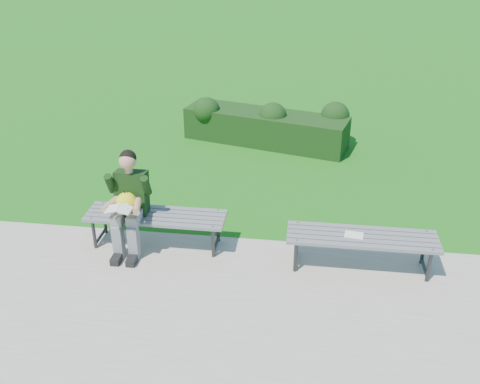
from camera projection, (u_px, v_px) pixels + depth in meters
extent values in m
plane|color=#347E21|center=(233.00, 239.00, 7.21)|extent=(80.00, 80.00, 0.00)
cube|color=#BFB7A0|center=(210.00, 326.00, 5.66)|extent=(30.00, 3.50, 0.02)
cube|color=#163C10|center=(265.00, 128.00, 10.15)|extent=(3.18, 1.54, 0.60)
sphere|color=#163C10|center=(207.00, 110.00, 10.22)|extent=(0.62, 0.62, 0.51)
sphere|color=#163C10|center=(273.00, 116.00, 9.92)|extent=(0.63, 0.63, 0.52)
sphere|color=#163C10|center=(335.00, 116.00, 9.93)|extent=(0.66, 0.66, 0.54)
cube|color=gray|center=(151.00, 224.00, 6.68)|extent=(1.80, 0.09, 0.04)
cube|color=gray|center=(153.00, 220.00, 6.77)|extent=(1.80, 0.08, 0.04)
cube|color=gray|center=(156.00, 216.00, 6.86)|extent=(1.80, 0.08, 0.04)
cube|color=gray|center=(158.00, 212.00, 6.95)|extent=(1.80, 0.09, 0.04)
cube|color=gray|center=(160.00, 208.00, 7.04)|extent=(1.80, 0.09, 0.04)
cylinder|color=#2D2D30|center=(94.00, 234.00, 6.89)|extent=(0.04, 0.04, 0.41)
cylinder|color=#2D2D30|center=(105.00, 220.00, 7.22)|extent=(0.04, 0.04, 0.41)
cylinder|color=#2D2D30|center=(98.00, 215.00, 6.97)|extent=(0.04, 0.42, 0.04)
cylinder|color=#2D2D30|center=(101.00, 236.00, 7.12)|extent=(0.04, 0.42, 0.04)
cylinder|color=gray|center=(91.00, 218.00, 6.76)|extent=(0.02, 0.02, 0.01)
cylinder|color=gray|center=(103.00, 203.00, 7.12)|extent=(0.02, 0.02, 0.01)
cylinder|color=#2D2D30|center=(213.00, 243.00, 6.70)|extent=(0.04, 0.04, 0.41)
cylinder|color=#2D2D30|center=(218.00, 227.00, 7.04)|extent=(0.04, 0.04, 0.41)
cylinder|color=#2D2D30|center=(215.00, 223.00, 6.79)|extent=(0.04, 0.42, 0.04)
cylinder|color=#2D2D30|center=(216.00, 244.00, 6.94)|extent=(0.04, 0.42, 0.04)
cylinder|color=gray|center=(212.00, 227.00, 6.58)|extent=(0.02, 0.02, 0.01)
cylinder|color=gray|center=(218.00, 210.00, 6.94)|extent=(0.02, 0.02, 0.01)
cube|color=gray|center=(363.00, 247.00, 6.22)|extent=(1.80, 0.08, 0.04)
cube|color=gray|center=(363.00, 242.00, 6.31)|extent=(1.80, 0.08, 0.04)
cube|color=gray|center=(362.00, 237.00, 6.40)|extent=(1.80, 0.09, 0.04)
cube|color=gray|center=(362.00, 233.00, 6.49)|extent=(1.80, 0.08, 0.04)
cube|color=gray|center=(361.00, 228.00, 6.59)|extent=(1.80, 0.08, 0.04)
cylinder|color=#2D2D30|center=(296.00, 257.00, 6.43)|extent=(0.04, 0.04, 0.41)
cylinder|color=#2D2D30|center=(297.00, 240.00, 6.76)|extent=(0.04, 0.04, 0.41)
cylinder|color=#2D2D30|center=(297.00, 236.00, 6.51)|extent=(0.04, 0.42, 0.04)
cylinder|color=#2D2D30|center=(296.00, 258.00, 6.66)|extent=(0.04, 0.42, 0.04)
cylinder|color=gray|center=(296.00, 240.00, 6.30)|extent=(0.02, 0.02, 0.01)
cylinder|color=gray|center=(298.00, 222.00, 6.67)|extent=(0.02, 0.02, 0.01)
cylinder|color=#2D2D30|center=(429.00, 267.00, 6.25)|extent=(0.04, 0.04, 0.41)
cylinder|color=#2D2D30|center=(424.00, 249.00, 6.58)|extent=(0.04, 0.04, 0.41)
cylinder|color=#2D2D30|center=(429.00, 245.00, 6.33)|extent=(0.04, 0.42, 0.04)
cylinder|color=#2D2D30|center=(424.00, 268.00, 6.48)|extent=(0.04, 0.42, 0.04)
cylinder|color=gray|center=(433.00, 250.00, 6.12)|extent=(0.02, 0.02, 0.01)
cylinder|color=gray|center=(427.00, 231.00, 6.48)|extent=(0.02, 0.02, 0.01)
cube|color=slate|center=(121.00, 214.00, 6.73)|extent=(0.14, 0.42, 0.13)
cube|color=slate|center=(136.00, 215.00, 6.70)|extent=(0.14, 0.42, 0.13)
cube|color=slate|center=(118.00, 241.00, 6.70)|extent=(0.12, 0.13, 0.45)
cube|color=slate|center=(134.00, 242.00, 6.68)|extent=(0.12, 0.13, 0.45)
cube|color=black|center=(117.00, 258.00, 6.70)|extent=(0.11, 0.26, 0.09)
cube|color=black|center=(133.00, 259.00, 6.67)|extent=(0.11, 0.26, 0.09)
cube|color=black|center=(132.00, 192.00, 6.79)|extent=(0.40, 0.30, 0.59)
cylinder|color=tan|center=(129.00, 170.00, 6.63)|extent=(0.10, 0.10, 0.08)
sphere|color=tan|center=(127.00, 161.00, 6.55)|extent=(0.21, 0.21, 0.21)
sphere|color=black|center=(128.00, 158.00, 6.56)|extent=(0.21, 0.21, 0.21)
cylinder|color=black|center=(110.00, 183.00, 6.66)|extent=(0.10, 0.21, 0.30)
cylinder|color=black|center=(146.00, 186.00, 6.60)|extent=(0.10, 0.21, 0.30)
cylinder|color=tan|center=(110.00, 204.00, 6.54)|extent=(0.14, 0.31, 0.08)
cylinder|color=tan|center=(137.00, 206.00, 6.50)|extent=(0.14, 0.31, 0.08)
sphere|color=tan|center=(111.00, 211.00, 6.39)|extent=(0.09, 0.09, 0.09)
sphere|color=tan|center=(128.00, 212.00, 6.36)|extent=(0.09, 0.09, 0.09)
sphere|color=yellow|center=(127.00, 203.00, 6.61)|extent=(0.26, 0.26, 0.26)
cone|color=orange|center=(124.00, 207.00, 6.51)|extent=(0.08, 0.08, 0.08)
cone|color=black|center=(125.00, 193.00, 6.56)|extent=(0.03, 0.05, 0.08)
cone|color=black|center=(127.00, 193.00, 6.57)|extent=(0.03, 0.04, 0.07)
sphere|color=white|center=(120.00, 204.00, 6.52)|extent=(0.05, 0.05, 0.05)
sphere|color=white|center=(127.00, 204.00, 6.51)|extent=(0.05, 0.05, 0.05)
cube|color=white|center=(112.00, 208.00, 6.34)|extent=(0.15, 0.20, 0.05)
cube|color=white|center=(125.00, 209.00, 6.33)|extent=(0.15, 0.20, 0.05)
cube|color=white|center=(354.00, 235.00, 6.40)|extent=(0.24, 0.19, 0.01)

